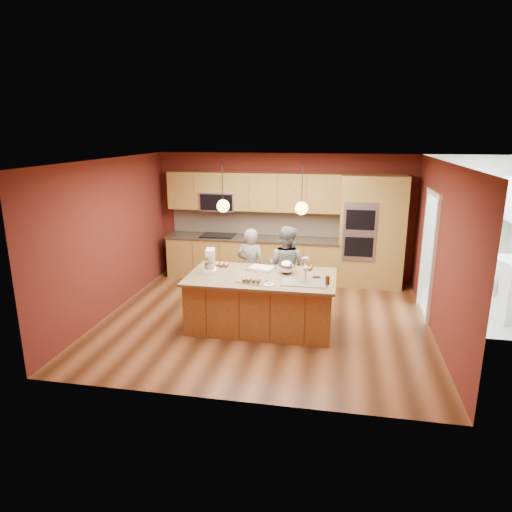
% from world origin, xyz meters
% --- Properties ---
extents(floor, '(5.50, 5.50, 0.00)m').
position_xyz_m(floor, '(0.00, 0.00, 0.00)').
color(floor, '#422311').
rests_on(floor, ground).
extents(ceiling, '(5.50, 5.50, 0.00)m').
position_xyz_m(ceiling, '(0.00, 0.00, 2.70)').
color(ceiling, silver).
rests_on(ceiling, ground).
extents(wall_back, '(5.50, 0.00, 5.50)m').
position_xyz_m(wall_back, '(0.00, 2.50, 1.35)').
color(wall_back, '#561D16').
rests_on(wall_back, ground).
extents(wall_front, '(5.50, 0.00, 5.50)m').
position_xyz_m(wall_front, '(0.00, -2.50, 1.35)').
color(wall_front, '#561D16').
rests_on(wall_front, ground).
extents(wall_left, '(0.00, 5.00, 5.00)m').
position_xyz_m(wall_left, '(-2.75, 0.00, 1.35)').
color(wall_left, '#561D16').
rests_on(wall_left, ground).
extents(wall_right, '(0.00, 5.00, 5.00)m').
position_xyz_m(wall_right, '(2.75, 0.00, 1.35)').
color(wall_right, '#561D16').
rests_on(wall_right, ground).
extents(cabinet_run, '(3.74, 0.64, 2.30)m').
position_xyz_m(cabinet_run, '(-0.68, 2.25, 0.98)').
color(cabinet_run, brown).
rests_on(cabinet_run, floor).
extents(oven_column, '(1.30, 0.62, 2.30)m').
position_xyz_m(oven_column, '(1.85, 2.19, 1.15)').
color(oven_column, brown).
rests_on(oven_column, floor).
extents(doorway_trim, '(0.08, 1.11, 2.20)m').
position_xyz_m(doorway_trim, '(2.73, 0.80, 1.05)').
color(doorway_trim, white).
rests_on(doorway_trim, wall_right).
extents(pendant_left, '(0.20, 0.20, 0.80)m').
position_xyz_m(pendant_left, '(-0.63, -0.27, 2.00)').
color(pendant_left, black).
rests_on(pendant_left, ceiling).
extents(pendant_right, '(0.20, 0.20, 0.80)m').
position_xyz_m(pendant_right, '(0.61, -0.27, 2.00)').
color(pendant_right, black).
rests_on(pendant_right, ceiling).
extents(island, '(2.39, 1.34, 1.26)m').
position_xyz_m(island, '(0.01, -0.28, 0.45)').
color(island, brown).
rests_on(island, floor).
extents(person_left, '(0.58, 0.43, 1.46)m').
position_xyz_m(person_left, '(-0.36, 0.65, 0.73)').
color(person_left, black).
rests_on(person_left, floor).
extents(person_right, '(0.91, 0.82, 1.53)m').
position_xyz_m(person_right, '(0.29, 0.65, 0.76)').
color(person_right, slate).
rests_on(person_right, floor).
extents(stand_mixer, '(0.25, 0.32, 0.39)m').
position_xyz_m(stand_mixer, '(-0.87, -0.24, 1.05)').
color(stand_mixer, white).
rests_on(stand_mixer, island).
extents(sheet_cake, '(0.50, 0.43, 0.05)m').
position_xyz_m(sheet_cake, '(-0.07, 0.07, 0.90)').
color(sheet_cake, silver).
rests_on(sheet_cake, island).
extents(cooling_rack, '(0.48, 0.39, 0.02)m').
position_xyz_m(cooling_rack, '(-0.11, -0.59, 0.89)').
color(cooling_rack, '#ABAEB3').
rests_on(cooling_rack, island).
extents(mixing_bowl, '(0.28, 0.28, 0.23)m').
position_xyz_m(mixing_bowl, '(0.37, -0.06, 0.99)').
color(mixing_bowl, silver).
rests_on(mixing_bowl, island).
extents(plate, '(0.17, 0.17, 0.01)m').
position_xyz_m(plate, '(0.18, -0.71, 0.89)').
color(plate, white).
rests_on(plate, island).
extents(tumbler, '(0.07, 0.07, 0.13)m').
position_xyz_m(tumbler, '(1.05, -0.51, 0.95)').
color(tumbler, '#3D1E0C').
rests_on(tumbler, island).
extents(phone, '(0.14, 0.10, 0.01)m').
position_xyz_m(phone, '(0.87, -0.20, 0.88)').
color(phone, black).
rests_on(phone, island).
extents(cupcakes_left, '(0.33, 0.16, 0.07)m').
position_xyz_m(cupcakes_left, '(-0.82, 0.12, 0.92)').
color(cupcakes_left, tan).
rests_on(cupcakes_left, island).
extents(cupcakes_rack, '(0.30, 0.15, 0.07)m').
position_xyz_m(cupcakes_rack, '(-0.10, -0.66, 0.93)').
color(cupcakes_rack, tan).
rests_on(cupcakes_rack, island).
extents(cupcakes_right, '(0.16, 0.24, 0.07)m').
position_xyz_m(cupcakes_right, '(0.70, 0.23, 0.91)').
color(cupcakes_right, tan).
rests_on(cupcakes_right, island).
extents(washer, '(0.84, 0.85, 1.05)m').
position_xyz_m(washer, '(4.17, 0.88, 0.53)').
color(washer, white).
rests_on(washer, floor).
extents(dryer, '(0.69, 0.70, 0.89)m').
position_xyz_m(dryer, '(4.21, 1.59, 0.45)').
color(dryer, white).
rests_on(dryer, floor).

